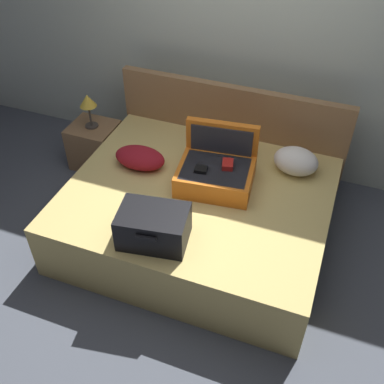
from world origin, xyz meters
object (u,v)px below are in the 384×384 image
(bed, at_px, (197,214))
(pillow_center_head, at_px, (296,161))
(hard_case_medium, at_px, (153,226))
(table_lamp, at_px, (88,103))
(pillow_near_headboard, at_px, (140,158))
(hard_case_large, at_px, (216,171))
(nightstand, at_px, (95,145))

(bed, relative_size, pillow_center_head, 5.63)
(hard_case_medium, height_order, table_lamp, table_lamp)
(pillow_center_head, bearing_deg, pillow_near_headboard, -162.76)
(hard_case_large, bearing_deg, bed, -129.04)
(bed, bearing_deg, table_lamp, 155.54)
(bed, xyz_separation_m, hard_case_medium, (-0.11, -0.59, 0.38))
(hard_case_medium, distance_m, pillow_near_headboard, 0.87)
(pillow_near_headboard, relative_size, nightstand, 0.97)
(nightstand, bearing_deg, table_lamp, 0.00)
(hard_case_medium, xyz_separation_m, nightstand, (-1.21, 1.19, -0.41))
(hard_case_large, distance_m, nightstand, 1.54)
(pillow_near_headboard, bearing_deg, pillow_center_head, 17.24)
(hard_case_medium, relative_size, pillow_near_headboard, 1.20)
(bed, relative_size, hard_case_medium, 3.95)
(table_lamp, bearing_deg, pillow_near_headboard, -31.44)
(bed, xyz_separation_m, pillow_center_head, (0.67, 0.53, 0.36))
(bed, distance_m, pillow_near_headboard, 0.68)
(pillow_near_headboard, height_order, nightstand, pillow_near_headboard)
(nightstand, xyz_separation_m, table_lamp, (0.00, 0.00, 0.49))
(hard_case_large, bearing_deg, table_lamp, 155.92)
(hard_case_large, relative_size, hard_case_medium, 1.23)
(pillow_near_headboard, distance_m, nightstand, 0.95)
(hard_case_large, distance_m, pillow_near_headboard, 0.67)
(hard_case_large, height_order, pillow_near_headboard, hard_case_large)
(table_lamp, bearing_deg, hard_case_medium, -44.65)
(bed, relative_size, nightstand, 4.60)
(pillow_center_head, relative_size, nightstand, 0.82)
(bed, bearing_deg, pillow_center_head, 38.24)
(pillow_near_headboard, distance_m, table_lamp, 0.88)
(pillow_center_head, height_order, nightstand, pillow_center_head)
(nightstand, bearing_deg, pillow_near_headboard, -31.44)
(pillow_near_headboard, relative_size, table_lamp, 1.27)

